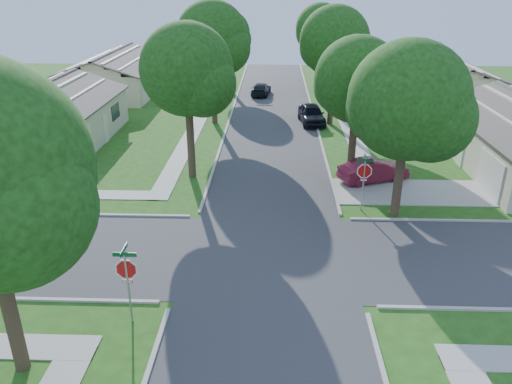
{
  "coord_description": "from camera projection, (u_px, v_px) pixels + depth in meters",
  "views": [
    {
      "loc": [
        0.14,
        -18.7,
        11.14
      ],
      "look_at": [
        -0.67,
        3.17,
        1.6
      ],
      "focal_mm": 35.0,
      "sensor_mm": 36.0,
      "label": 1
    }
  ],
  "objects": [
    {
      "name": "driveway",
      "position": [
        412.0,
        192.0,
        27.81
      ],
      "size": [
        8.8,
        3.6,
        0.05
      ],
      "primitive_type": "cube",
      "color": "#9E9B91",
      "rests_on": "ground"
    },
    {
      "name": "tree_w_far",
      "position": [
        228.0,
        35.0,
        50.69
      ],
      "size": [
        4.76,
        4.6,
        8.04
      ],
      "color": "#38281C",
      "rests_on": "ground"
    },
    {
      "name": "house_ne_far",
      "position": [
        442.0,
        86.0,
        47.0
      ],
      "size": [
        8.42,
        13.6,
        4.23
      ],
      "color": "beige",
      "rests_on": "ground"
    },
    {
      "name": "tree_ne_corner",
      "position": [
        409.0,
        106.0,
        22.99
      ],
      "size": [
        5.8,
        5.6,
        8.66
      ],
      "color": "#38281C",
      "rests_on": "ground"
    },
    {
      "name": "ground",
      "position": [
        269.0,
        255.0,
        21.58
      ],
      "size": [
        100.0,
        100.0,
        0.0
      ],
      "primitive_type": "plane",
      "color": "#274D15",
      "rests_on": "ground"
    },
    {
      "name": "tree_e_near",
      "position": [
        358.0,
        84.0,
        27.42
      ],
      "size": [
        4.97,
        4.8,
        8.28
      ],
      "color": "#38281C",
      "rests_on": "ground"
    },
    {
      "name": "car_driveway",
      "position": [
        373.0,
        170.0,
        29.08
      ],
      "size": [
        4.37,
        2.87,
        1.36
      ],
      "primitive_type": "imported",
      "rotation": [
        0.0,
        0.0,
        1.95
      ],
      "color": "maroon",
      "rests_on": "ground"
    },
    {
      "name": "stop_sign_sw",
      "position": [
        127.0,
        272.0,
        16.62
      ],
      "size": [
        1.05,
        0.8,
        2.98
      ],
      "color": "gray",
      "rests_on": "ground"
    },
    {
      "name": "tree_w_near",
      "position": [
        188.0,
        74.0,
        27.55
      ],
      "size": [
        5.38,
        5.2,
        8.97
      ],
      "color": "#38281C",
      "rests_on": "ground"
    },
    {
      "name": "sidewalk_ne",
      "position": [
        340.0,
        109.0,
        45.19
      ],
      "size": [
        1.2,
        40.0,
        0.04
      ],
      "primitive_type": "cube",
      "color": "#9E9B91",
      "rests_on": "ground"
    },
    {
      "name": "stop_sign_ne",
      "position": [
        364.0,
        173.0,
        24.92
      ],
      "size": [
        1.05,
        0.8,
        2.98
      ],
      "color": "gray",
      "rests_on": "ground"
    },
    {
      "name": "car_curb_east",
      "position": [
        312.0,
        114.0,
        40.51
      ],
      "size": [
        2.33,
        4.74,
        1.55
      ],
      "primitive_type": "imported",
      "rotation": [
        0.0,
        0.0,
        0.11
      ],
      "color": "black",
      "rests_on": "ground"
    },
    {
      "name": "road_ns",
      "position": [
        269.0,
        255.0,
        21.58
      ],
      "size": [
        7.0,
        100.0,
        0.02
      ],
      "primitive_type": "cube",
      "color": "#333335",
      "rests_on": "ground"
    },
    {
      "name": "car_curb_west",
      "position": [
        261.0,
        89.0,
        50.19
      ],
      "size": [
        2.1,
        4.3,
        1.2
      ],
      "primitive_type": "imported",
      "rotation": [
        0.0,
        0.0,
        3.04
      ],
      "color": "black",
      "rests_on": "ground"
    },
    {
      "name": "house_nw_far",
      "position": [
        116.0,
        78.0,
        50.82
      ],
      "size": [
        8.42,
        13.6,
        4.23
      ],
      "color": "beige",
      "rests_on": "ground"
    },
    {
      "name": "tree_w_mid",
      "position": [
        213.0,
        41.0,
        38.39
      ],
      "size": [
        5.8,
        5.6,
        9.56
      ],
      "color": "#38281C",
      "rests_on": "ground"
    },
    {
      "name": "sidewalk_nw",
      "position": [
        206.0,
        107.0,
        45.6
      ],
      "size": [
        1.2,
        40.0,
        0.04
      ],
      "primitive_type": "cube",
      "color": "#9E9B91",
      "rests_on": "ground"
    },
    {
      "name": "house_nw_near",
      "position": [
        46.0,
        123.0,
        35.25
      ],
      "size": [
        8.42,
        13.6,
        4.23
      ],
      "color": "beige",
      "rests_on": "ground"
    },
    {
      "name": "tree_e_mid",
      "position": [
        335.0,
        45.0,
        38.17
      ],
      "size": [
        5.59,
        5.4,
        9.21
      ],
      "color": "#38281C",
      "rests_on": "ground"
    },
    {
      "name": "tree_e_far",
      "position": [
        321.0,
        31.0,
        50.19
      ],
      "size": [
        5.17,
        5.0,
        8.72
      ],
      "color": "#38281C",
      "rests_on": "ground"
    }
  ]
}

